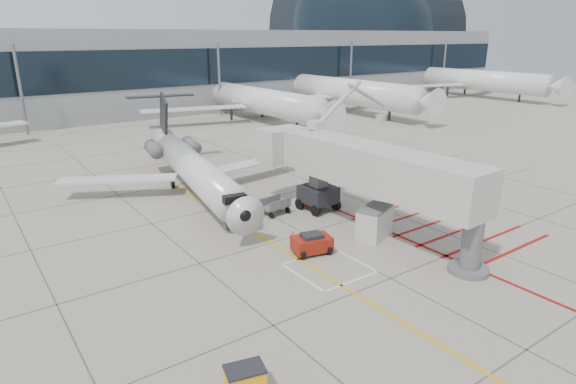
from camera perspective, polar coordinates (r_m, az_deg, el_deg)
ground_plane at (r=30.79m, az=6.56°, el=-7.27°), size 260.00×260.00×0.00m
regional_jet at (r=39.36m, az=-10.36°, el=3.94°), size 26.89×31.63×7.39m
jet_bridge at (r=32.58m, az=11.11°, el=1.57°), size 10.35×20.59×8.10m
pushback_tug at (r=30.43m, az=2.84°, el=-6.04°), size 2.67×2.01×1.39m
spill_bin at (r=19.67m, az=-5.11°, el=-21.47°), size 1.65×1.30×1.26m
baggage_cart at (r=36.89m, az=-1.52°, el=-1.64°), size 2.26×1.57×1.34m
ground_power_unit at (r=33.14m, az=10.21°, el=-3.56°), size 3.05×2.39×2.12m
cone_nose at (r=33.06m, az=0.55°, el=-4.85°), size 0.34×0.34×0.47m
cone_side at (r=38.48m, az=2.23°, el=-1.43°), size 0.39×0.39×0.54m
terminal_building at (r=95.15m, az=-18.32°, el=13.55°), size 180.00×28.00×14.00m
terminal_glass_band at (r=81.85m, az=-15.25°, el=13.91°), size 180.00×0.10×6.00m
terminal_dome at (r=126.83m, az=9.44°, el=18.28°), size 40.00×28.00×28.00m
bg_aircraft_c at (r=78.21m, az=-4.21°, el=12.77°), size 35.42×39.36×11.81m
bg_aircraft_d at (r=88.50m, az=5.76°, el=13.79°), size 39.48×43.87×13.16m
bg_aircraft_e at (r=117.37m, az=20.49°, el=13.78°), size 38.97×43.30×12.99m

